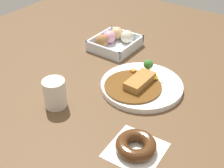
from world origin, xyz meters
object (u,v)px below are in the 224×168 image
Objects in this scene: chocolate_ring_donut at (136,146)px; coffee_mug at (55,93)px; curry_plate at (141,85)px; donut_box at (114,41)px.

chocolate_ring_donut is 1.61× the size of coffee_mug.
curry_plate is 1.87× the size of chocolate_ring_donut.
chocolate_ring_donut is at bearing 40.59° from donut_box.
coffee_mug is (-0.02, -0.30, 0.03)m from chocolate_ring_donut.
coffee_mug is (0.23, -0.16, 0.03)m from curry_plate.
chocolate_ring_donut is (0.24, 0.13, 0.00)m from curry_plate.
curry_plate is 0.31m from donut_box.
chocolate_ring_donut is at bearing 86.96° from coffee_mug.
donut_box is (-0.19, -0.24, 0.01)m from curry_plate.
chocolate_ring_donut is (0.43, 0.37, -0.01)m from donut_box.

